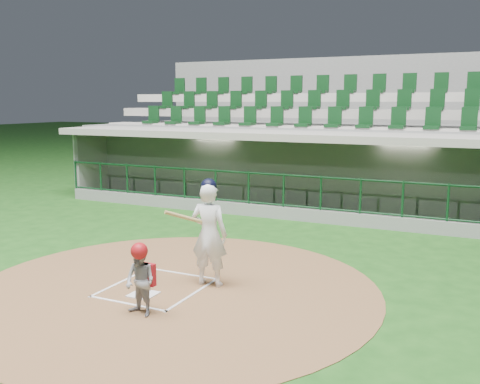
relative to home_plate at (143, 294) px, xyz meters
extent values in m
plane|color=#174614|center=(0.00, 0.70, -0.02)|extent=(120.00, 120.00, 0.00)
cylinder|color=brown|center=(0.30, 0.50, -0.02)|extent=(7.20, 7.20, 0.01)
cube|color=white|center=(0.00, 0.00, 0.00)|extent=(0.43, 0.43, 0.02)
cube|color=white|center=(-0.75, 0.40, 0.00)|extent=(0.05, 1.80, 0.01)
cube|color=silver|center=(0.75, 0.40, 0.00)|extent=(0.05, 1.80, 0.01)
cube|color=white|center=(0.00, 1.25, 0.00)|extent=(1.55, 0.05, 0.01)
cube|color=white|center=(0.00, -0.45, 0.00)|extent=(1.55, 0.05, 0.01)
cube|color=gray|center=(0.00, 8.20, -0.57)|extent=(15.00, 3.00, 0.10)
cube|color=slate|center=(0.00, 9.80, 0.83)|extent=(15.00, 0.20, 2.70)
cube|color=#B5AEA1|center=(0.00, 9.68, 1.08)|extent=(13.50, 0.04, 0.90)
cube|color=gray|center=(-7.50, 8.20, 0.83)|extent=(0.20, 3.00, 2.70)
cube|color=gray|center=(0.00, 7.95, 2.28)|extent=(15.40, 3.50, 0.20)
cube|color=slate|center=(0.00, 6.65, 0.13)|extent=(15.00, 0.15, 0.40)
cube|color=black|center=(0.00, 6.65, 1.70)|extent=(15.00, 0.01, 0.95)
cube|color=brown|center=(0.00, 9.25, -0.30)|extent=(12.75, 0.40, 0.45)
cube|color=white|center=(-3.00, 8.20, 2.15)|extent=(1.30, 0.35, 0.04)
cube|color=white|center=(3.00, 8.20, 2.15)|extent=(1.30, 0.35, 0.04)
imported|color=#AA1214|center=(-4.51, 8.89, 0.30)|extent=(1.20, 0.93, 1.64)
imported|color=#B5131C|center=(-1.35, 8.79, 0.27)|extent=(1.00, 0.62, 1.59)
imported|color=#AD121F|center=(1.69, 8.91, 0.41)|extent=(0.97, 0.70, 1.86)
cube|color=slate|center=(0.00, 11.45, 1.13)|extent=(17.00, 6.50, 2.50)
cube|color=#AEA79D|center=(0.00, 9.95, 2.28)|extent=(16.60, 0.95, 0.30)
cube|color=gray|center=(0.00, 10.90, 2.83)|extent=(16.60, 0.95, 0.30)
cube|color=#A8A298|center=(0.00, 11.85, 3.38)|extent=(16.60, 0.95, 0.30)
cube|color=slate|center=(0.00, 14.80, 2.50)|extent=(17.00, 0.25, 5.05)
imported|color=white|center=(0.77, 0.94, 0.91)|extent=(0.71, 0.50, 1.85)
sphere|color=black|center=(0.77, 0.94, 1.78)|extent=(0.28, 0.28, 0.28)
cylinder|color=tan|center=(0.52, 0.69, 1.23)|extent=(0.58, 0.79, 0.39)
imported|color=gray|center=(0.48, -0.73, 0.52)|extent=(0.59, 0.51, 1.07)
sphere|color=#A11117|center=(0.48, -0.73, 1.01)|extent=(0.26, 0.26, 0.26)
cube|color=#A4111C|center=(0.48, -0.58, 0.60)|extent=(0.32, 0.10, 0.35)
camera|label=1|loc=(5.20, -7.10, 3.23)|focal=40.00mm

